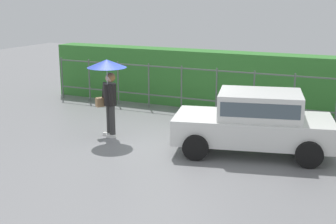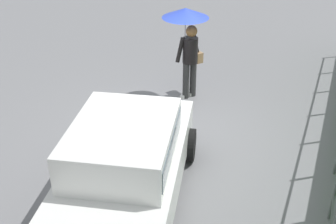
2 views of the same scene
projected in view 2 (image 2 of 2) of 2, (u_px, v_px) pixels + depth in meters
ground_plane at (167, 131)px, 8.66m from camera, size 40.00×40.00×0.00m
car at (126, 160)px, 6.42m from camera, size 3.98×2.54×1.48m
pedestrian at (188, 32)px, 9.26m from camera, size 1.02×1.02×2.09m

